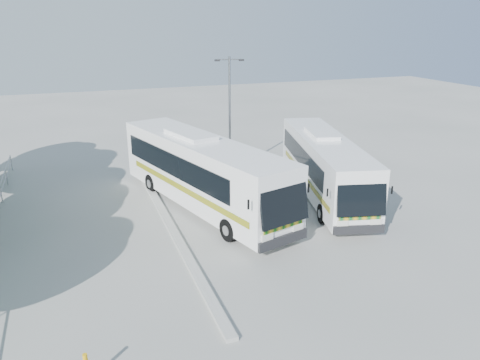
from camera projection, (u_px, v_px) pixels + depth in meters
name	position (u px, v px, depth m)	size (l,w,h in m)	color
ground	(237.00, 245.00, 20.12)	(100.00, 100.00, 0.00)	#A7A7A2
kerb_divider	(174.00, 233.00, 21.12)	(0.40, 16.00, 0.15)	#B2B2AD
coach_main	(202.00, 171.00, 23.64)	(5.90, 12.96, 3.54)	white
coach_adjacent	(325.00, 165.00, 25.32)	(5.03, 11.70, 3.19)	white
lamppost	(230.00, 111.00, 28.43)	(1.74, 0.53, 7.17)	gray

